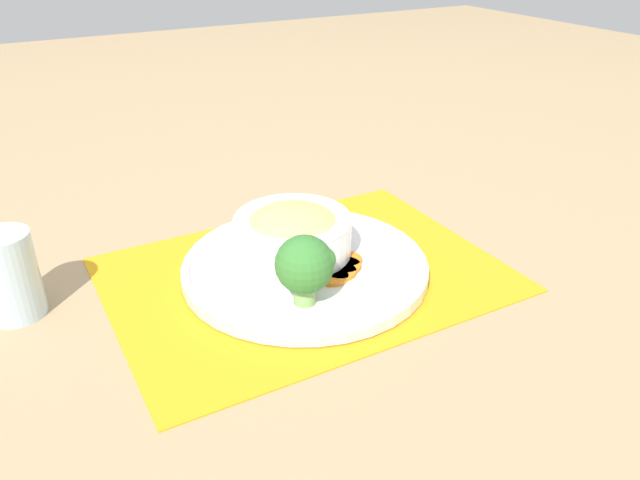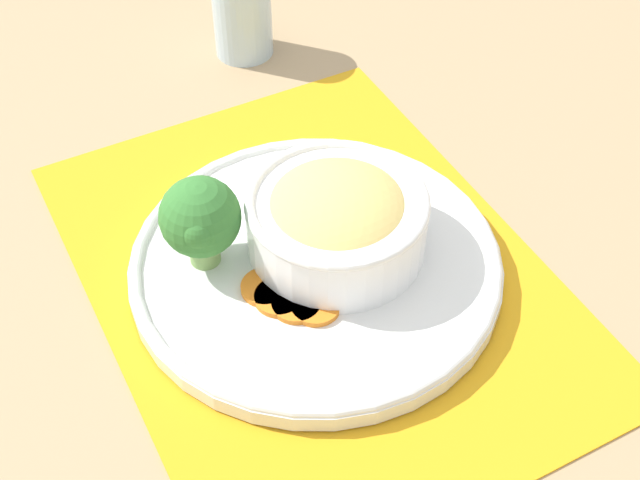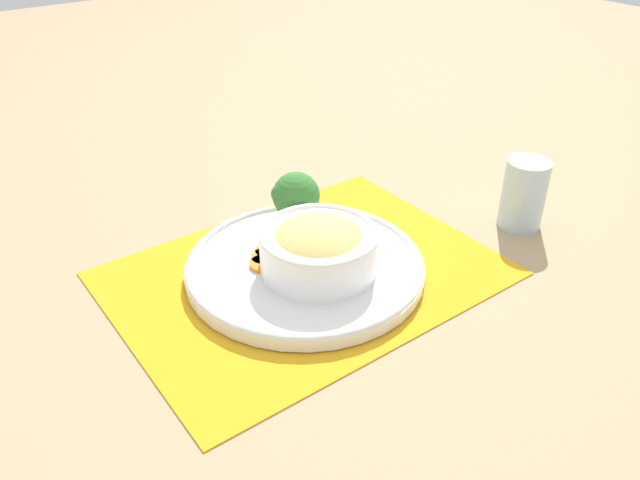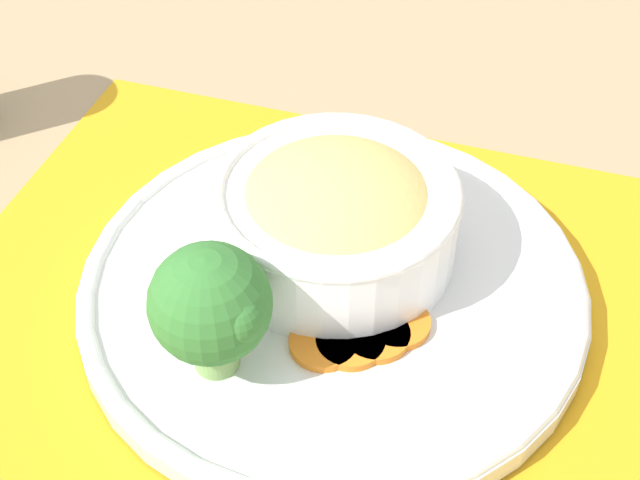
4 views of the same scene
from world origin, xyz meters
name	(u,v)px [view 3 (image 3 of 4)]	position (x,y,z in m)	size (l,w,h in m)	color
ground_plane	(305,274)	(0.00, 0.00, 0.00)	(4.00, 4.00, 0.00)	tan
placemat	(305,273)	(0.00, 0.00, 0.00)	(0.51, 0.37, 0.00)	orange
plate	(305,265)	(0.00, 0.00, 0.02)	(0.33, 0.33, 0.02)	white
bowl	(319,247)	(0.01, -0.02, 0.06)	(0.16, 0.16, 0.07)	white
broccoli_floret	(296,196)	(0.04, 0.08, 0.07)	(0.07, 0.07, 0.09)	#84AD5B
carrot_slice_near	(277,246)	(-0.01, 0.05, 0.02)	(0.04, 0.04, 0.01)	orange
carrot_slice_middle	(270,251)	(-0.03, 0.05, 0.02)	(0.04, 0.04, 0.01)	orange
carrot_slice_far	(266,257)	(-0.04, 0.04, 0.02)	(0.04, 0.04, 0.01)	orange
carrot_slice_extra	(265,264)	(-0.05, 0.03, 0.02)	(0.04, 0.04, 0.01)	orange
water_glass	(523,197)	(0.34, -0.09, 0.05)	(0.07, 0.07, 0.11)	silver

